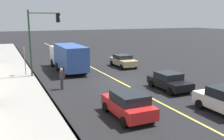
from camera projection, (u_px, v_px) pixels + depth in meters
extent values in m
plane|color=black|center=(120.00, 82.00, 22.99)|extent=(200.00, 200.00, 0.00)
cube|color=gray|center=(22.00, 92.00, 19.55)|extent=(80.00, 3.65, 0.15)
cube|color=slate|center=(45.00, 90.00, 20.25)|extent=(80.00, 0.16, 0.15)
cube|color=#D8CC4C|center=(120.00, 82.00, 22.98)|extent=(80.00, 0.16, 0.01)
cube|color=tan|center=(123.00, 62.00, 30.04)|extent=(4.17, 1.86, 0.66)
cube|color=black|center=(123.00, 57.00, 30.14)|extent=(1.91, 1.71, 0.46)
cylinder|color=black|center=(136.00, 66.00, 29.24)|extent=(0.60, 0.22, 0.60)
cylinder|color=black|center=(122.00, 67.00, 28.51)|extent=(0.60, 0.22, 0.60)
cylinder|color=black|center=(125.00, 62.00, 31.70)|extent=(0.60, 0.22, 0.60)
cylinder|color=black|center=(112.00, 63.00, 30.97)|extent=(0.60, 0.22, 0.60)
cylinder|color=black|center=(221.00, 100.00, 16.94)|extent=(0.60, 0.22, 0.60)
cylinder|color=black|center=(200.00, 104.00, 16.19)|extent=(0.60, 0.22, 0.60)
cube|color=red|center=(128.00, 106.00, 14.83)|extent=(3.84, 1.81, 0.68)
cube|color=black|center=(130.00, 97.00, 14.51)|extent=(2.11, 1.67, 0.54)
cylinder|color=black|center=(106.00, 107.00, 15.67)|extent=(0.60, 0.22, 0.60)
cylinder|color=black|center=(131.00, 103.00, 16.38)|extent=(0.60, 0.22, 0.60)
cylinder|color=black|center=(124.00, 122.00, 13.41)|extent=(0.60, 0.22, 0.60)
cylinder|color=black|center=(152.00, 117.00, 14.12)|extent=(0.60, 0.22, 0.60)
cube|color=black|center=(169.00, 83.00, 20.42)|extent=(3.88, 1.84, 0.57)
cube|color=black|center=(168.00, 76.00, 20.45)|extent=(1.86, 1.69, 0.53)
cylinder|color=black|center=(189.00, 89.00, 19.70)|extent=(0.60, 0.22, 0.60)
cylinder|color=black|center=(170.00, 92.00, 18.97)|extent=(0.60, 0.22, 0.60)
cylinder|color=black|center=(169.00, 82.00, 21.99)|extent=(0.60, 0.22, 0.60)
cylinder|color=black|center=(151.00, 84.00, 21.26)|extent=(0.60, 0.22, 0.60)
cube|color=silver|center=(61.00, 54.00, 30.59)|extent=(2.35, 2.30, 1.96)
cube|color=#2D4C93|center=(70.00, 57.00, 26.72)|extent=(5.90, 2.30, 2.46)
cylinder|color=black|center=(52.00, 63.00, 30.34)|extent=(0.90, 0.28, 0.90)
cylinder|color=black|center=(70.00, 61.00, 31.23)|extent=(0.90, 0.28, 0.90)
cylinder|color=black|center=(64.00, 72.00, 25.20)|extent=(0.90, 0.28, 0.90)
cylinder|color=black|center=(85.00, 70.00, 26.09)|extent=(0.90, 0.28, 0.90)
cylinder|color=black|center=(58.00, 67.00, 27.84)|extent=(0.90, 0.28, 0.90)
cylinder|color=black|center=(77.00, 65.00, 28.73)|extent=(0.90, 0.28, 0.90)
cylinder|color=#383838|center=(63.00, 84.00, 20.53)|extent=(0.18, 0.18, 0.87)
cylinder|color=#383838|center=(61.00, 84.00, 20.70)|extent=(0.18, 0.18, 0.87)
cube|color=#262628|center=(62.00, 75.00, 20.46)|extent=(0.47, 0.34, 0.65)
sphere|color=tan|center=(61.00, 70.00, 20.37)|extent=(0.24, 0.24, 0.24)
cube|color=#592626|center=(63.00, 74.00, 20.57)|extent=(0.30, 0.23, 0.34)
cylinder|color=#1E3823|center=(30.00, 44.00, 24.14)|extent=(0.16, 0.16, 6.49)
cylinder|color=#1E3823|center=(44.00, 13.00, 24.15)|extent=(0.10, 3.01, 0.10)
cube|color=black|center=(58.00, 18.00, 24.74)|extent=(0.28, 0.30, 0.90)
sphere|color=#360605|center=(59.00, 15.00, 24.75)|extent=(0.18, 0.18, 0.18)
sphere|color=gold|center=(60.00, 18.00, 24.81)|extent=(0.18, 0.18, 0.18)
sphere|color=black|center=(60.00, 21.00, 24.87)|extent=(0.18, 0.18, 0.18)
cylinder|color=slate|center=(25.00, 61.00, 25.05)|extent=(0.08, 0.08, 3.02)
cube|color=white|center=(24.00, 48.00, 24.78)|extent=(0.60, 0.02, 0.20)
cube|color=#DB5919|center=(24.00, 52.00, 24.85)|extent=(0.44, 0.02, 0.28)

